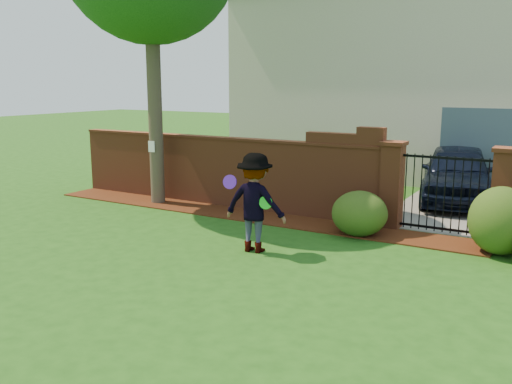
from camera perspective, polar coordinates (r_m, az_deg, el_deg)
The scene contains 15 objects.
ground at distance 9.97m, azimuth -6.78°, elevation -7.02°, with size 80.00×80.00×0.01m, color #1D4B12.
mulch_bed at distance 13.13m, azimuth -1.34°, elevation -2.35°, with size 11.10×1.08×0.03m, color #38180A.
brick_wall at distance 14.06m, azimuth -3.63°, elevation 2.33°, with size 8.70×0.31×2.16m.
pillar_left at distance 12.20m, azimuth 13.85°, elevation 0.77°, with size 0.50×0.50×1.88m.
pillar_right at distance 11.78m, azimuth 24.15°, elevation -0.26°, with size 0.50×0.50×1.88m.
iron_gate at distance 11.96m, azimuth 18.88°, elevation -0.22°, with size 1.78×0.03×1.60m.
driveway at distance 16.00m, azimuth 21.59°, elevation -0.71°, with size 3.20×8.00×0.01m, color slate.
house at distance 20.09m, azimuth 16.93°, elevation 10.96°, with size 12.40×6.40×6.30m.
car at distance 15.20m, azimuth 20.06°, elevation 1.66°, with size 1.77×4.40×1.50m, color black.
paper_notice at distance 14.33m, azimuth -10.74°, elevation 4.63°, with size 0.20×0.01×0.28m, color white.
shrub_left at distance 11.51m, azimuth 10.64°, elevation -2.20°, with size 1.14×1.14×0.93m, color #214314.
shrub_middle at distance 11.01m, azimuth 23.93°, elevation -2.73°, with size 1.15×1.15×1.26m, color #214314.
man at distance 10.16m, azimuth -0.22°, elevation -1.16°, with size 1.20×0.69×1.85m, color gray.
frisbee_purple at distance 10.10m, azimuth -2.72°, elevation 1.05°, with size 0.26×0.26×0.02m, color #5B1EBE.
frisbee_green at distance 9.95m, azimuth 1.01°, elevation -1.10°, with size 0.24×0.24×0.02m, color #1AC81E.
Camera 1 is at (5.74, -7.53, 3.12)m, focal length 38.77 mm.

